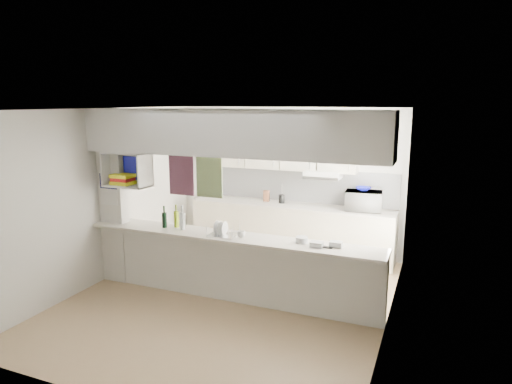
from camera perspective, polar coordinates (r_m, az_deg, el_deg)
The scene contains 16 objects.
floor at distance 6.52m, azimuth -3.31°, elevation -13.20°, with size 4.80×4.80×0.00m, color tan.
ceiling at distance 5.93m, azimuth -3.60°, elevation 10.31°, with size 4.80×4.80×0.00m, color white.
wall_back at distance 8.28m, azimuth 3.76°, elevation 1.54°, with size 4.20×4.20×0.00m, color silver.
wall_left at distance 7.24m, azimuth -18.61°, elevation -0.45°, with size 4.80×4.80×0.00m, color silver.
wall_right at distance 5.54m, azimuth 16.57°, elevation -3.82°, with size 4.80×4.80×0.00m, color silver.
servery_partition at distance 6.10m, azimuth -4.95°, elevation 1.43°, with size 4.20×0.50×2.60m.
cubby_shelf at distance 6.79m, azimuth -15.75°, elevation 2.49°, with size 0.65×0.35×0.50m.
kitchen_run at distance 8.08m, azimuth 4.20°, elevation -2.15°, with size 3.60×0.63×2.24m.
microwave at distance 7.74m, azimuth 13.31°, elevation -1.08°, with size 0.59×0.40×0.33m, color white.
bowl at distance 7.73m, azimuth 13.27°, elevation 0.38°, with size 0.25×0.25×0.06m, color #0C0F87.
dish_rack at distance 6.17m, azimuth -4.15°, elevation -4.72°, with size 0.39×0.30×0.21m.
cup at distance 6.03m, azimuth -1.86°, elevation -5.29°, with size 0.11×0.11×0.09m, color white.
wine_bottles at distance 6.59m, azimuth -10.12°, elevation -3.41°, with size 0.37×0.15×0.35m.
plastic_tubs at distance 5.82m, azimuth 7.43°, elevation -6.26°, with size 0.60×0.23×0.08m.
utensil_jar at distance 8.10m, azimuth 3.22°, elevation -0.88°, with size 0.11×0.11×0.15m, color black.
knife_block at distance 8.23m, azimuth 1.30°, elevation -0.49°, with size 0.10×0.08×0.20m, color #58321E.
Camera 1 is at (2.58, -5.34, 2.70)m, focal length 32.00 mm.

